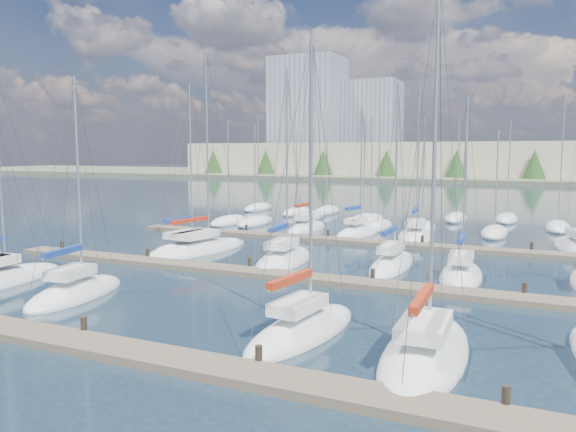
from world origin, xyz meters
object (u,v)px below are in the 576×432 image
at_px(sailboat_e, 425,353).
at_px(sailboat_h, 187,249).
at_px(sailboat_l, 461,276).
at_px(sailboat_n, 307,228).
at_px(sailboat_c, 76,293).
at_px(sailboat_p, 415,236).
at_px(sailboat_j, 284,260).
at_px(sailboat_i, 202,249).
at_px(sailboat_d, 303,330).
at_px(sailboat_k, 392,264).
at_px(sailboat_o, 357,233).

xyz_separation_m(sailboat_e, sailboat_h, (-20.77, 14.74, -0.00)).
xyz_separation_m(sailboat_l, sailboat_n, (-16.33, 15.16, 0.02)).
bearing_deg(sailboat_c, sailboat_p, 58.15).
height_order(sailboat_c, sailboat_h, sailboat_h).
distance_m(sailboat_j, sailboat_h, 8.52).
xyz_separation_m(sailboat_i, sailboat_d, (14.51, -14.49, -0.00)).
bearing_deg(sailboat_i, sailboat_l, 4.98).
bearing_deg(sailboat_k, sailboat_i, -179.79).
bearing_deg(sailboat_e, sailboat_j, 129.21).
height_order(sailboat_p, sailboat_h, sailboat_p).
bearing_deg(sailboat_n, sailboat_o, -10.05).
distance_m(sailboat_p, sailboat_d, 28.11).
relative_size(sailboat_j, sailboat_k, 1.10).
bearing_deg(sailboat_j, sailboat_l, -6.90).
xyz_separation_m(sailboat_k, sailboat_n, (-11.78, 13.62, 0.01)).
relative_size(sailboat_o, sailboat_d, 0.94).
relative_size(sailboat_i, sailboat_d, 1.21).
xyz_separation_m(sailboat_c, sailboat_h, (-2.47, 13.51, -0.01)).
distance_m(sailboat_e, sailboat_k, 16.27).
bearing_deg(sailboat_n, sailboat_d, -67.03).
bearing_deg(sailboat_h, sailboat_l, 2.41).
relative_size(sailboat_e, sailboat_c, 1.20).
bearing_deg(sailboat_j, sailboat_c, -121.91).
distance_m(sailboat_p, sailboat_c, 29.83).
xyz_separation_m(sailboat_e, sailboat_d, (-5.12, 0.55, 0.01)).
bearing_deg(sailboat_c, sailboat_j, 56.18).
height_order(sailboat_h, sailboat_n, sailboat_n).
relative_size(sailboat_i, sailboat_n, 1.15).
height_order(sailboat_j, sailboat_c, sailboat_j).
bearing_deg(sailboat_k, sailboat_c, -134.10).
height_order(sailboat_o, sailboat_h, sailboat_h).
bearing_deg(sailboat_i, sailboat_e, -29.03).
distance_m(sailboat_i, sailboat_l, 19.05).
distance_m(sailboat_i, sailboat_p, 18.92).
distance_m(sailboat_j, sailboat_n, 15.80).
bearing_deg(sailboat_p, sailboat_k, -92.48).
bearing_deg(sailboat_i, sailboat_o, 66.63).
xyz_separation_m(sailboat_i, sailboat_c, (1.34, -13.80, -0.01)).
distance_m(sailboat_k, sailboat_d, 14.88).
height_order(sailboat_l, sailboat_h, sailboat_h).
xyz_separation_m(sailboat_c, sailboat_d, (13.17, -0.69, 0.00)).
bearing_deg(sailboat_j, sailboat_o, 80.51).
distance_m(sailboat_e, sailboat_p, 29.35).
distance_m(sailboat_i, sailboat_d, 20.51).
bearing_deg(sailboat_i, sailboat_n, 87.58).
bearing_deg(sailboat_k, sailboat_e, -72.80).
relative_size(sailboat_e, sailboat_h, 1.09).
xyz_separation_m(sailboat_i, sailboat_h, (-1.13, -0.29, -0.01)).
height_order(sailboat_i, sailboat_h, sailboat_i).
bearing_deg(sailboat_o, sailboat_i, -110.21).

